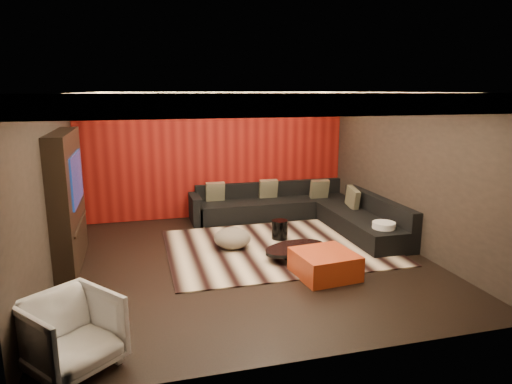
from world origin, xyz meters
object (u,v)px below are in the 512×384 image
object	(u,v)px
white_side_table	(383,236)
coffee_table	(295,252)
sectional_sofa	(305,211)
armchair	(71,334)
drum_stool	(280,229)
orange_ottoman	(325,264)

from	to	relation	value
white_side_table	coffee_table	bearing A→B (deg)	-179.09
coffee_table	white_side_table	size ratio (longest dim) A/B	2.25
coffee_table	sectional_sofa	bearing A→B (deg)	64.69
armchair	drum_stool	bearing A→B (deg)	7.07
drum_stool	armchair	distance (m)	4.81
coffee_table	white_side_table	xyz separation A→B (m)	(1.70, 0.03, 0.14)
armchair	orange_ottoman	bearing A→B (deg)	-14.40
drum_stool	white_side_table	xyz separation A→B (m)	(1.64, -1.02, 0.05)
coffee_table	orange_ottoman	size ratio (longest dim) A/B	1.33
white_side_table	sectional_sofa	xyz separation A→B (m)	(-0.77, 1.95, 0.01)
drum_stool	white_side_table	bearing A→B (deg)	-31.86
orange_ottoman	sectional_sofa	world-z (taller)	sectional_sofa
coffee_table	drum_stool	bearing A→B (deg)	86.50
coffee_table	white_side_table	distance (m)	1.71
orange_ottoman	armchair	world-z (taller)	armchair
sectional_sofa	orange_ottoman	bearing A→B (deg)	-104.85
orange_ottoman	sectional_sofa	bearing A→B (deg)	75.15
coffee_table	sectional_sofa	xyz separation A→B (m)	(0.93, 1.98, 0.15)
drum_stool	orange_ottoman	distance (m)	1.88
armchair	sectional_sofa	size ratio (longest dim) A/B	0.24
orange_ottoman	armchair	size ratio (longest dim) A/B	1.01
armchair	sectional_sofa	bearing A→B (deg)	7.36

